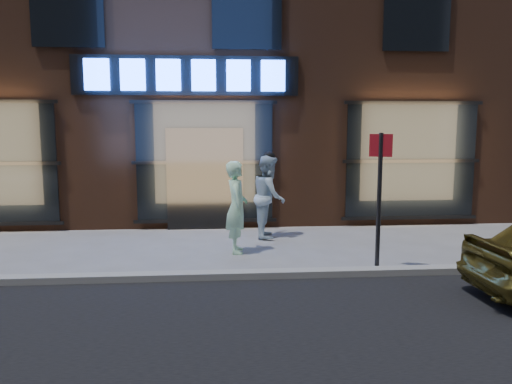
% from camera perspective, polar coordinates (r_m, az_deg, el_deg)
% --- Properties ---
extents(ground, '(90.00, 90.00, 0.00)m').
position_cam_1_polar(ground, '(8.25, -6.33, -9.89)').
color(ground, slate).
rests_on(ground, ground).
extents(curb, '(60.00, 0.25, 0.12)m').
position_cam_1_polar(curb, '(8.24, -6.33, -9.49)').
color(curb, gray).
rests_on(curb, ground).
extents(storefront_building, '(30.20, 8.28, 10.30)m').
position_cam_1_polar(storefront_building, '(16.07, -5.70, 17.27)').
color(storefront_building, '#54301E').
rests_on(storefront_building, ground).
extents(man_bowtie, '(0.44, 0.66, 1.79)m').
position_cam_1_polar(man_bowtie, '(9.68, -2.22, -1.74)').
color(man_bowtie, '#BDF8CE').
rests_on(man_bowtie, ground).
extents(man_cap, '(0.78, 0.95, 1.82)m').
position_cam_1_polar(man_cap, '(11.01, 1.50, -0.49)').
color(man_cap, silver).
rests_on(man_cap, ground).
extents(sign_post, '(0.36, 0.17, 2.36)m').
position_cam_1_polar(sign_post, '(8.57, 13.93, 0.36)').
color(sign_post, '#262628').
rests_on(sign_post, ground).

